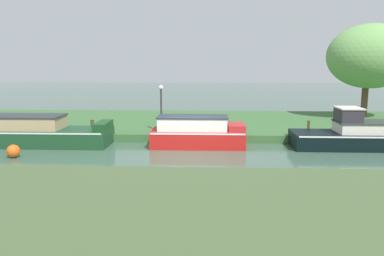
% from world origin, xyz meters
% --- Properties ---
extents(ground_plane, '(120.00, 120.00, 0.00)m').
position_xyz_m(ground_plane, '(0.00, 0.00, 0.00)').
color(ground_plane, '#3E5C4A').
extents(riverbank_far, '(72.00, 10.00, 0.40)m').
position_xyz_m(riverbank_far, '(0.00, 7.00, 0.20)').
color(riverbank_far, '#396335').
rests_on(riverbank_far, ground_plane).
extents(riverbank_near, '(72.00, 10.00, 0.40)m').
position_xyz_m(riverbank_near, '(0.00, -9.00, 0.20)').
color(riverbank_near, '#435733').
rests_on(riverbank_near, ground_plane).
extents(black_barge, '(7.69, 2.07, 1.94)m').
position_xyz_m(black_barge, '(8.74, 1.20, 0.61)').
color(black_barge, black).
rests_on(black_barge, ground_plane).
extents(forest_narrowboat, '(9.77, 2.17, 1.47)m').
position_xyz_m(forest_narrowboat, '(-9.03, 1.20, 0.63)').
color(forest_narrowboat, '#194124').
rests_on(forest_narrowboat, ground_plane).
extents(red_cruiser, '(4.46, 1.89, 1.48)m').
position_xyz_m(red_cruiser, '(0.28, 1.20, 0.66)').
color(red_cruiser, red).
rests_on(red_cruiser, ground_plane).
extents(willow_tree_left, '(5.58, 4.45, 6.04)m').
position_xyz_m(willow_tree_left, '(11.11, 8.47, 4.38)').
color(willow_tree_left, brown).
rests_on(willow_tree_left, riverbank_far).
extents(lamp_post, '(0.24, 0.24, 2.45)m').
position_xyz_m(lamp_post, '(-1.68, 2.86, 1.98)').
color(lamp_post, '#333338').
rests_on(lamp_post, riverbank_far).
extents(mooring_post_near, '(0.14, 0.14, 0.73)m').
position_xyz_m(mooring_post_near, '(5.82, 2.35, 0.77)').
color(mooring_post_near, brown).
rests_on(mooring_post_near, riverbank_far).
extents(mooring_post_far, '(0.19, 0.19, 0.69)m').
position_xyz_m(mooring_post_far, '(-5.19, 2.35, 0.75)').
color(mooring_post_far, '#453D27').
rests_on(mooring_post_far, riverbank_far).
extents(channel_buoy, '(0.56, 0.56, 0.56)m').
position_xyz_m(channel_buoy, '(-7.51, -1.37, 0.28)').
color(channel_buoy, '#E55919').
rests_on(channel_buoy, ground_plane).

